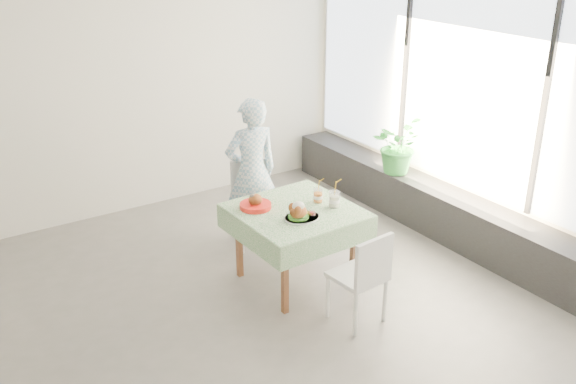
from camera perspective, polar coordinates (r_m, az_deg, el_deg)
floor at (r=5.70m, az=-6.81°, el=-10.67°), size 6.00×6.00×0.00m
wall_back at (r=7.31m, az=-16.38°, el=8.26°), size 6.00×0.02×2.80m
wall_front at (r=3.23m, az=12.93°, el=-10.43°), size 6.00×0.02×2.80m
wall_right at (r=6.85m, az=15.73°, el=7.37°), size 0.02×5.00×2.80m
window_pane at (r=6.76m, az=15.79°, el=9.37°), size 0.01×4.80×2.18m
window_ledge at (r=7.09m, az=13.67°, el=-1.80°), size 0.40×4.80×0.50m
cafe_table at (r=5.91m, az=0.67°, el=-4.05°), size 1.06×1.06×0.74m
chair_far at (r=6.70m, az=-2.98°, el=-2.44°), size 0.51×0.51×0.87m
chair_near at (r=5.48m, az=6.21°, el=-8.96°), size 0.43×0.43×0.84m
diner at (r=6.56m, az=-3.26°, el=1.79°), size 0.60×0.43×1.55m
main_dish at (r=5.57m, az=1.07°, el=-1.92°), size 0.33×0.33×0.17m
juice_cup_orange at (r=5.92m, az=2.68°, el=-0.37°), size 0.09×0.09×0.26m
juice_cup_lemonade at (r=5.83m, az=4.14°, el=-0.69°), size 0.11×0.11×0.30m
second_dish at (r=5.80m, az=-2.91°, el=-1.07°), size 0.29×0.29×0.14m
potted_plant at (r=7.32m, az=9.65°, el=4.16°), size 0.76×0.73×0.64m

